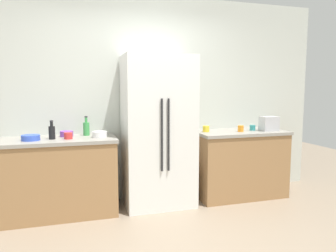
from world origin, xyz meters
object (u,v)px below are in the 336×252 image
Objects in this scene: bowl_a at (67,134)px; bowl_c at (100,134)px; refrigerator at (158,132)px; cup_b at (253,128)px; cup_c at (206,129)px; bottle_a at (86,128)px; bowl_b at (31,138)px; cup_a at (68,136)px; cup_d at (241,129)px; toaster at (269,124)px; bottle_b at (52,132)px.

bowl_a is 0.42m from bowl_c.
bowl_c is (-0.72, -0.04, -0.00)m from refrigerator.
cup_b is at bearing -3.23° from bowl_a.
cup_b is at bearing 0.12° from refrigerator.
bottle_a is at bearing 175.79° from cup_c.
bowl_b is at bearing -177.25° from cup_c.
cup_b is (1.35, 0.00, 0.00)m from refrigerator.
bowl_b is at bearing 178.05° from cup_a.
cup_b is 2.45m from bowl_a.
cup_b is 0.23m from cup_d.
toaster is 0.42m from cup_d.
cup_b is at bearing 1.23° from bowl_c.
cup_c is 1.40m from bowl_c.
toaster is 0.22m from cup_b.
bottle_a is 0.65m from bowl_b.
bowl_c is at bearing -178.77° from cup_b.
bottle_a is 2.71× the size of cup_c.
bowl_c is at bearing 179.16° from cup_d.
bottle_b is at bearing -131.52° from bowl_a.
refrigerator is 1.08m from cup_a.
bottle_b is 0.23m from bowl_b.
bottle_a is at bearing 4.69° from bowl_a.
bowl_a is at bearing -175.31° from bottle_a.
toaster is 2.65m from bowl_a.
cup_c is at bearing 2.75° from bowl_b.
refrigerator is at bearing 3.29° from bowl_c.
refrigerator is at bearing 176.49° from cup_d.
bottle_b reaches higher than bowl_b.
toaster is (1.54, -0.09, 0.06)m from refrigerator.
cup_c is 0.45× the size of bowl_b.
bowl_c is (0.38, -0.18, 0.00)m from bowl_a.
bowl_a is (-1.10, 0.14, -0.00)m from refrigerator.
toaster reaches higher than cup_b.
cup_b reaches higher than cup_a.
refrigerator reaches higher than cup_b.
toaster is 2.42m from bottle_a.
bottle_a reaches higher than cup_c.
bowl_b is at bearing 179.72° from cup_d.
bottle_b is at bearing -179.23° from cup_b.
cup_c is 0.47m from cup_d.
cup_b is at bearing 17.84° from cup_d.
cup_a is at bearing -176.28° from refrigerator.
toaster is 2.70× the size of cup_d.
bottle_b is at bearing 6.24° from bowl_b.
cup_a is 0.21m from bowl_a.
toaster is at bearing -1.19° from bottle_b.
bowl_a is 0.77× the size of bowl_b.
cup_c is 0.58× the size of bowl_a.
refrigerator is at bearing 3.72° from cup_a.
bottle_b is 2.79× the size of cup_b.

